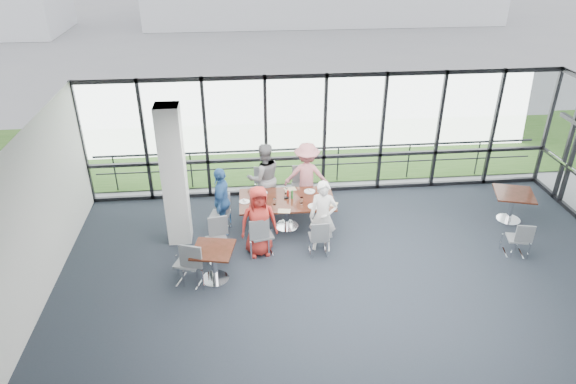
{
  "coord_description": "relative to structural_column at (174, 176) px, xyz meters",
  "views": [
    {
      "loc": [
        -2.14,
        -7.06,
        6.53
      ],
      "look_at": [
        -1.14,
        2.98,
        1.1
      ],
      "focal_mm": 32.0,
      "sensor_mm": 36.0,
      "label": 1
    }
  ],
  "objects": [
    {
      "name": "structural_column",
      "position": [
        0.0,
        0.0,
        0.0
      ],
      "size": [
        0.5,
        0.5,
        3.2
      ],
      "primitive_type": "cube",
      "color": "white",
      "rests_on": "ground"
    },
    {
      "name": "apron",
      "position": [
        3.6,
        7.0,
        -1.62
      ],
      "size": [
        80.0,
        70.0,
        0.02
      ],
      "primitive_type": "cube",
      "color": "gray",
      "rests_on": "ground"
    },
    {
      "name": "diner_far_right",
      "position": [
        3.05,
        1.22,
        -0.74
      ],
      "size": [
        1.19,
        0.76,
        1.72
      ],
      "primitive_type": "imported",
      "rotation": [
        0.0,
        0.0,
        2.97
      ],
      "color": "pink",
      "rests_on": "ground"
    },
    {
      "name": "chair_spare_lb",
      "position": [
        0.86,
        -0.86,
        -1.15
      ],
      "size": [
        0.51,
        0.51,
        0.9
      ],
      "primitive_type": null,
      "rotation": [
        0.0,
        0.0,
        3.32
      ],
      "color": "slate",
      "rests_on": "ground"
    },
    {
      "name": "tumbler_c",
      "position": [
        2.47,
        0.55,
        -0.78
      ],
      "size": [
        0.07,
        0.07,
        0.13
      ],
      "primitive_type": "cylinder",
      "color": "white",
      "rests_on": "main_table"
    },
    {
      "name": "chair_main_end",
      "position": [
        0.9,
        0.26,
        -1.16
      ],
      "size": [
        0.51,
        0.51,
        0.87
      ],
      "primitive_type": null,
      "rotation": [
        0.0,
        0.0,
        -1.81
      ],
      "color": "slate",
      "rests_on": "ground"
    },
    {
      "name": "chair_main_nl",
      "position": [
        1.81,
        -0.73,
        -1.13
      ],
      "size": [
        0.55,
        0.55,
        0.93
      ],
      "primitive_type": null,
      "rotation": [
        0.0,
        0.0,
        0.23
      ],
      "color": "slate",
      "rests_on": "ground"
    },
    {
      "name": "plate_nl",
      "position": [
        1.85,
        -0.04,
        -0.84
      ],
      "size": [
        0.24,
        0.24,
        0.01
      ],
      "primitive_type": "cylinder",
      "color": "white",
      "rests_on": "main_table"
    },
    {
      "name": "tumbler_d",
      "position": [
        1.75,
        0.07,
        -0.77
      ],
      "size": [
        0.08,
        0.08,
        0.15
      ],
      "primitive_type": "cylinder",
      "color": "white",
      "rests_on": "main_table"
    },
    {
      "name": "plate_fr",
      "position": [
        3.04,
        0.59,
        -0.84
      ],
      "size": [
        0.27,
        0.27,
        0.01
      ],
      "primitive_type": "cylinder",
      "color": "white",
      "rests_on": "main_table"
    },
    {
      "name": "green_bottle",
      "position": [
        2.59,
        0.31,
        -0.75
      ],
      "size": [
        0.05,
        0.05,
        0.2
      ],
      "primitive_type": "cylinder",
      "color": "#266E2A",
      "rests_on": "main_table"
    },
    {
      "name": "plate_fl",
      "position": [
        1.92,
        0.63,
        -0.84
      ],
      "size": [
        0.24,
        0.24,
        0.01
      ],
      "primitive_type": "cylinder",
      "color": "white",
      "rests_on": "main_table"
    },
    {
      "name": "curtain_wall_back",
      "position": [
        3.6,
        2.0,
        0.0
      ],
      "size": [
        12.0,
        0.1,
        3.2
      ],
      "primitive_type": "cube",
      "color": "white",
      "rests_on": "ground"
    },
    {
      "name": "floor",
      "position": [
        3.6,
        -3.0,
        -1.61
      ],
      "size": [
        12.0,
        10.0,
        0.02
      ],
      "primitive_type": "cube",
      "color": "#222931",
      "rests_on": "ground"
    },
    {
      "name": "ketchup_bottle",
      "position": [
        2.5,
        0.37,
        -0.76
      ],
      "size": [
        0.06,
        0.06,
        0.18
      ],
      "primitive_type": "cylinder",
      "color": "#A51F14",
      "rests_on": "main_table"
    },
    {
      "name": "diner_near_left",
      "position": [
        1.77,
        -0.73,
        -0.79
      ],
      "size": [
        0.85,
        0.61,
        1.62
      ],
      "primitive_type": "imported",
      "rotation": [
        0.0,
        0.0,
        0.13
      ],
      "color": "#B72B24",
      "rests_on": "ground"
    },
    {
      "name": "menu_b",
      "position": [
        3.44,
        -0.04,
        -0.85
      ],
      "size": [
        0.37,
        0.32,
        0.0
      ],
      "primitive_type": "cube",
      "rotation": [
        0.0,
        0.0,
        -0.41
      ],
      "color": "silver",
      "rests_on": "main_table"
    },
    {
      "name": "exit_door",
      "position": [
        9.6,
        0.75,
        -0.55
      ],
      "size": [
        0.12,
        1.6,
        2.1
      ],
      "primitive_type": "cube",
      "color": "black",
      "rests_on": "ground"
    },
    {
      "name": "chair_main_fl",
      "position": [
        2.02,
        1.43,
        -1.14
      ],
      "size": [
        0.55,
        0.55,
        0.92
      ],
      "primitive_type": null,
      "rotation": [
        0.0,
        0.0,
        2.9
      ],
      "color": "slate",
      "rests_on": "ground"
    },
    {
      "name": "diner_far_left",
      "position": [
        1.99,
        1.17,
        -0.71
      ],
      "size": [
        0.96,
        0.72,
        1.77
      ],
      "primitive_type": "imported",
      "rotation": [
        0.0,
        0.0,
        3.38
      ],
      "color": "gray",
      "rests_on": "ground"
    },
    {
      "name": "chair_spare_r",
      "position": [
        7.3,
        -1.33,
        -1.2
      ],
      "size": [
        0.48,
        0.48,
        0.81
      ],
      "primitive_type": null,
      "rotation": [
        0.0,
        0.0,
        -0.24
      ],
      "color": "slate",
      "rests_on": "ground"
    },
    {
      "name": "chair_main_nr",
      "position": [
        3.05,
        -0.86,
        -1.19
      ],
      "size": [
        0.41,
        0.41,
        0.83
      ],
      "primitive_type": null,
      "rotation": [
        0.0,
        0.0,
        0.03
      ],
      "color": "slate",
      "rests_on": "ground"
    },
    {
      "name": "guard_rail",
      "position": [
        3.6,
        2.6,
        -1.1
      ],
      "size": [
        12.0,
        0.06,
        0.06
      ],
      "primitive_type": "cylinder",
      "rotation": [
        0.0,
        1.57,
        0.0
      ],
      "color": "#2D2D33",
      "rests_on": "ground"
    },
    {
      "name": "menu_c",
      "position": [
        2.59,
        0.76,
        -0.85
      ],
      "size": [
        0.31,
        0.25,
        0.0
      ],
      "primitive_type": "cube",
      "rotation": [
        0.0,
        0.0,
        0.18
      ],
      "color": "silver",
      "rests_on": "main_table"
    },
    {
      "name": "plate_nr",
      "position": [
        3.05,
        -0.12,
        -0.84
      ],
      "size": [
        0.29,
        0.29,
        0.01
      ],
      "primitive_type": "cylinder",
      "color": "white",
      "rests_on": "main_table"
    },
    {
      "name": "diner_end",
      "position": [
        0.97,
        0.23,
        -0.78
      ],
      "size": [
        0.67,
        1.03,
        1.64
      ],
      "primitive_type": "imported",
      "rotation": [
        0.0,
        0.0,
        -1.72
      ],
      "color": "#3366A8",
      "rests_on": "ground"
    },
    {
      "name": "grass_strip",
      "position": [
        3.6,
        5.0,
        -1.59
      ],
      "size": [
        80.0,
        5.0,
        0.01
      ],
      "primitive_type": "cube",
      "color": "#285117",
      "rests_on": "ground"
    },
    {
      "name": "chair_spare_la",
      "position": [
        0.32,
        -1.63,
        -1.11
      ],
      "size": [
        0.62,
        0.62,
        0.99
      ],
      "primitive_type": null,
      "rotation": [
        0.0,
        0.0,
        -0.34
      ],
      "color": "slate",
      "rests_on": "ground"
    },
    {
      "name": "side_table_right",
      "position": [
        7.87,
        0.04,
        -0.96
      ],
      "size": [
        1.09,
        1.09,
        0.75
      ],
      "rotation": [
        0.0,
        0.0,
        -0.29
      ],
      "color": "#36190D",
      "rests_on": "ground"
    },
    {
      "name": "side_table_left",
      "position": [
        0.82,
        -1.59,
        -0.98
      ],
      "size": [
        0.93,
        0.93,
        0.75
      ],
      "rotation": [
        0.0,
        0.0,
        -0.2
      ],
      "color": "#36190D",
      "rests_on": "ground"
    },
    {
      "name": "chair_main_fr",
      "position": [
        2.95,
        1.37,
        -1.12
      ],
      "size": [
        0.48,
        0.48,
        0.95
      ],
      "primitive_type": null,
      "rotation": [
        0.0,
        0.0,
        3.17
      ],
      "color": "slate",
      "rests_on": "ground"
    },
    {
      "name": "plate_end",
      "position": [
        1.48,
        0.24,
        -0.84
      ],
      "size": [
        0.24,
        0.24,
        0.01
      ],
      "primitive_type": "cylinder",
      "color": "white",
      "rests_on": "main_table"
    },
    {
      "name": "tumbler_b",
      "position": [
        2.78,
        0.07,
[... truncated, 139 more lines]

